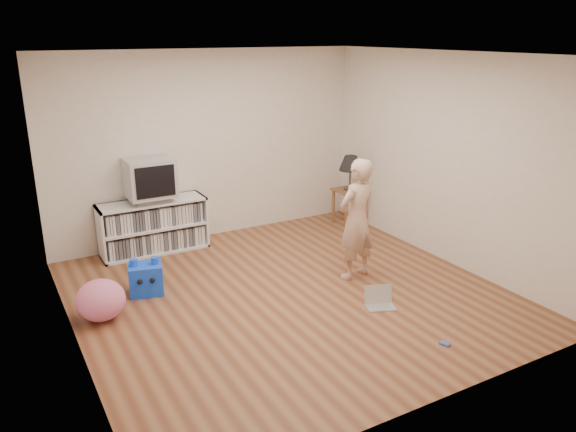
# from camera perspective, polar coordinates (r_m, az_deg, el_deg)

# --- Properties ---
(ground) EXTENTS (4.50, 4.50, 0.00)m
(ground) POSITION_cam_1_polar(r_m,az_deg,el_deg) (6.37, 0.03, -7.94)
(ground) COLOR brown
(ground) RESTS_ON ground
(walls) EXTENTS (4.52, 4.52, 2.60)m
(walls) POSITION_cam_1_polar(r_m,az_deg,el_deg) (5.91, 0.03, 3.43)
(walls) COLOR silver
(walls) RESTS_ON ground
(ceiling) EXTENTS (4.50, 4.50, 0.01)m
(ceiling) POSITION_cam_1_polar(r_m,az_deg,el_deg) (5.72, 0.03, 16.12)
(ceiling) COLOR white
(ceiling) RESTS_ON walls
(media_unit) EXTENTS (1.40, 0.45, 0.70)m
(media_unit) POSITION_cam_1_polar(r_m,az_deg,el_deg) (7.67, -13.55, -0.99)
(media_unit) COLOR white
(media_unit) RESTS_ON ground
(dvd_deck) EXTENTS (0.45, 0.35, 0.07)m
(dvd_deck) POSITION_cam_1_polar(r_m,az_deg,el_deg) (7.54, -13.74, 1.74)
(dvd_deck) COLOR gray
(dvd_deck) RESTS_ON media_unit
(crt_tv) EXTENTS (0.60, 0.53, 0.50)m
(crt_tv) POSITION_cam_1_polar(r_m,az_deg,el_deg) (7.46, -13.89, 3.83)
(crt_tv) COLOR #AFAFB4
(crt_tv) RESTS_ON dvd_deck
(side_table) EXTENTS (0.42, 0.42, 0.55)m
(side_table) POSITION_cam_1_polar(r_m,az_deg,el_deg) (8.53, 6.25, 1.84)
(side_table) COLOR brown
(side_table) RESTS_ON ground
(table_lamp) EXTENTS (0.34, 0.34, 0.52)m
(table_lamp) POSITION_cam_1_polar(r_m,az_deg,el_deg) (8.39, 6.37, 5.28)
(table_lamp) COLOR #333333
(table_lamp) RESTS_ON side_table
(person) EXTENTS (0.59, 0.45, 1.45)m
(person) POSITION_cam_1_polar(r_m,az_deg,el_deg) (6.59, 6.98, -0.34)
(person) COLOR #D7AD92
(person) RESTS_ON ground
(laptop) EXTENTS (0.37, 0.33, 0.21)m
(laptop) POSITION_cam_1_polar(r_m,az_deg,el_deg) (6.19, 9.25, -8.47)
(laptop) COLOR silver
(laptop) RESTS_ON ground
(playing_cards) EXTENTS (0.09, 0.11, 0.02)m
(playing_cards) POSITION_cam_1_polar(r_m,az_deg,el_deg) (5.63, 15.65, -12.38)
(playing_cards) COLOR #435DB5
(playing_cards) RESTS_ON ground
(plush_blue) EXTENTS (0.42, 0.37, 0.42)m
(plush_blue) POSITION_cam_1_polar(r_m,az_deg,el_deg) (6.52, -14.24, -6.17)
(plush_blue) COLOR #114AFF
(plush_blue) RESTS_ON ground
(plush_pink) EXTENTS (0.51, 0.51, 0.42)m
(plush_pink) POSITION_cam_1_polar(r_m,az_deg,el_deg) (6.08, -18.50, -8.11)
(plush_pink) COLOR pink
(plush_pink) RESTS_ON ground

